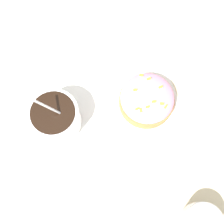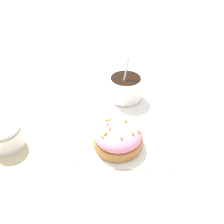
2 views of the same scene
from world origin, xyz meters
name	(u,v)px [view 1 (image 1 of 2)]	position (x,y,z in m)	size (l,w,h in m)	color
ground_plane	(105,114)	(0.00, 0.00, 0.00)	(3.00, 3.00, 0.00)	#C6B793
paper_napkin	(105,114)	(0.00, 0.00, 0.00)	(0.29, 0.27, 0.00)	white
coffee_cup	(55,117)	(0.09, -0.01, 0.04)	(0.11, 0.09, 0.11)	white
frosted_pastry	(147,99)	(-0.08, 0.01, 0.02)	(0.10, 0.10, 0.05)	#B2753D
sugar_bowl	(202,221)	(-0.09, 0.23, 0.03)	(0.06, 0.06, 0.06)	white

